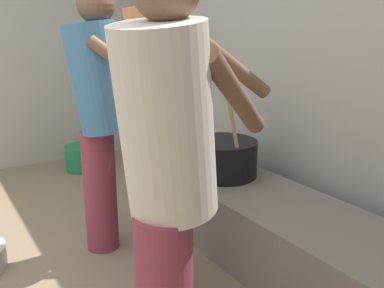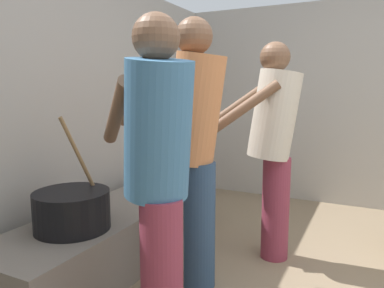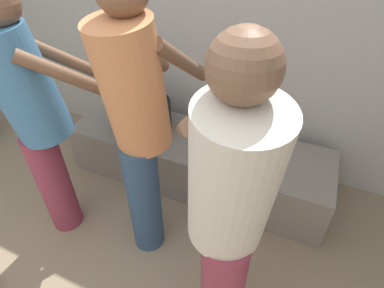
{
  "view_description": "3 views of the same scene",
  "coord_description": "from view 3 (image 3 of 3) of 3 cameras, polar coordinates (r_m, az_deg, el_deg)",
  "views": [
    {
      "loc": [
        1.96,
        0.2,
        1.36
      ],
      "look_at": [
        -0.1,
        1.51,
        0.68
      ],
      "focal_mm": 39.96,
      "sensor_mm": 36.0,
      "label": 1
    },
    {
      "loc": [
        -1.79,
        0.2,
        1.25
      ],
      "look_at": [
        0.56,
        1.37,
        0.86
      ],
      "focal_mm": 34.48,
      "sensor_mm": 36.0,
      "label": 2
    },
    {
      "loc": [
        0.98,
        0.12,
        1.78
      ],
      "look_at": [
        0.37,
        1.5,
        0.63
      ],
      "focal_mm": 27.94,
      "sensor_mm": 36.0,
      "label": 3
    }
  ],
  "objects": [
    {
      "name": "cooking_pot_main",
      "position": [
        2.41,
        -9.42,
        5.42
      ],
      "size": [
        0.45,
        0.45,
        0.69
      ],
      "color": "black",
      "rests_on": "hearth_ledge"
    },
    {
      "name": "cook_in_orange_shirt",
      "position": [
        1.54,
        -10.33,
        4.61
      ],
      "size": [
        0.38,
        0.71,
        1.67
      ],
      "color": "navy",
      "rests_on": "ground_plane"
    },
    {
      "name": "hearth_ledge",
      "position": [
        2.43,
        0.84,
        -3.09
      ],
      "size": [
        2.04,
        0.6,
        0.41
      ],
      "primitive_type": "cube",
      "color": "slate",
      "rests_on": "ground_plane"
    },
    {
      "name": "cook_in_cream_shirt",
      "position": [
        1.15,
        6.95,
        -12.93
      ],
      "size": [
        0.6,
        0.73,
        1.58
      ],
      "color": "#8C3347",
      "rests_on": "ground_plane"
    },
    {
      "name": "block_enclosure_rear",
      "position": [
        2.53,
        -0.02,
        21.38
      ],
      "size": [
        5.21,
        0.2,
        2.17
      ],
      "primitive_type": "cube",
      "color": "#ADA8A0",
      "rests_on": "ground_plane"
    },
    {
      "name": "cook_in_blue_shirt",
      "position": [
        1.88,
        -27.79,
        4.99
      ],
      "size": [
        0.67,
        0.71,
        1.58
      ],
      "color": "#8C3347",
      "rests_on": "ground_plane"
    }
  ]
}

